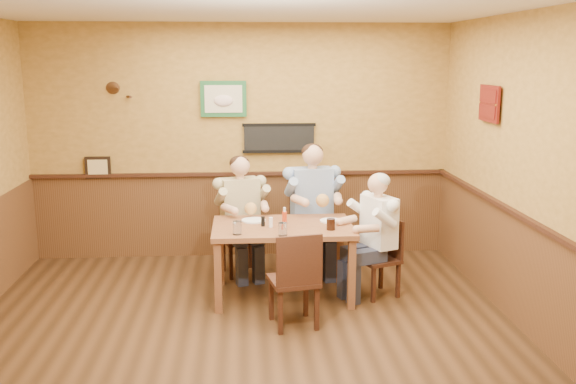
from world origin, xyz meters
name	(u,v)px	position (x,y,z in m)	size (l,w,h in m)	color
room	(257,144)	(0.13, 0.17, 1.69)	(5.02, 5.03, 2.81)	#321E0F
dining_table	(283,234)	(0.40, 1.03, 0.66)	(1.40, 0.90, 0.75)	brown
chair_back_left	(240,237)	(-0.02, 1.76, 0.42)	(0.39, 0.39, 0.85)	#3E2013
chair_back_right	(312,232)	(0.78, 1.81, 0.46)	(0.43, 0.43, 0.92)	#3E2013
chair_right_end	(378,258)	(1.37, 0.98, 0.40)	(0.37, 0.37, 0.80)	#3E2013
chair_near_side	(294,278)	(0.46, 0.30, 0.45)	(0.41, 0.41, 0.90)	#3E2013
diner_tan_shirt	(240,222)	(-0.02, 1.76, 0.61)	(0.56, 0.56, 1.21)	#C7B889
diner_blue_polo	(312,215)	(0.78, 1.81, 0.66)	(0.61, 0.61, 1.32)	#829AC3
diner_white_elder	(378,242)	(1.37, 0.98, 0.57)	(0.53, 0.53, 1.14)	white
water_glass_left	(237,228)	(-0.05, 0.72, 0.81)	(0.09, 0.09, 0.13)	silver
water_glass_mid	(283,229)	(0.38, 0.64, 0.81)	(0.08, 0.08, 0.13)	silver
cola_tumbler	(331,224)	(0.86, 0.82, 0.80)	(0.08, 0.08, 0.11)	black
hot_sauce_bottle	(284,219)	(0.41, 0.90, 0.85)	(0.05, 0.05, 0.19)	red
salt_shaker	(271,222)	(0.28, 0.96, 0.80)	(0.04, 0.04, 0.10)	white
pepper_shaker	(263,221)	(0.21, 1.01, 0.80)	(0.04, 0.04, 0.10)	black
plate_far_left	(254,220)	(0.12, 1.21, 0.76)	(0.25, 0.25, 0.02)	white
plate_far_right	(331,221)	(0.91, 1.14, 0.76)	(0.22, 0.22, 0.01)	white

